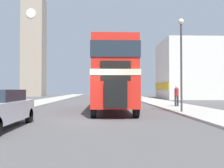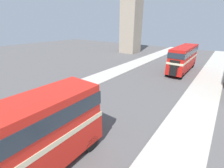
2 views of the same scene
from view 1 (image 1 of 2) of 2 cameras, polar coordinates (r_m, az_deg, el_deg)
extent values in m
plane|color=#565454|center=(12.82, -4.32, -7.98)|extent=(120.00, 120.00, 0.00)
cube|color=#B7B2A8|center=(14.23, 24.19, -6.96)|extent=(3.50, 120.00, 0.12)
cube|color=red|center=(17.69, 0.00, -1.72)|extent=(2.53, 10.62, 1.71)
cube|color=beige|center=(17.71, 0.00, 1.56)|extent=(2.55, 10.67, 0.31)
cube|color=red|center=(17.79, 0.00, 5.07)|extent=(2.48, 10.41, 1.87)
cube|color=#232D38|center=(17.80, 0.00, 5.37)|extent=(2.55, 10.51, 0.84)
cube|color=black|center=(12.28, 0.86, -2.32)|extent=(1.14, 0.20, 1.37)
cube|color=black|center=(12.46, 0.82, 3.04)|extent=(1.52, 0.12, 1.00)
cylinder|color=black|center=(13.26, -4.22, -5.46)|extent=(0.28, 1.06, 1.06)
cylinder|color=black|center=(13.36, 5.50, -5.43)|extent=(0.28, 1.06, 1.06)
cylinder|color=black|center=(22.06, -3.31, -3.78)|extent=(0.28, 1.06, 1.06)
cylinder|color=black|center=(22.12, 2.53, -3.77)|extent=(0.28, 1.06, 1.06)
cube|color=red|center=(44.26, 0.31, -1.47)|extent=(2.40, 10.10, 1.67)
cube|color=beige|center=(44.27, 0.31, -0.20)|extent=(2.43, 10.15, 0.30)
cube|color=red|center=(44.30, 0.31, 1.18)|extent=(2.35, 9.90, 1.82)
cube|color=#232D38|center=(44.30, 0.31, 1.29)|extent=(2.43, 10.00, 0.82)
cube|color=black|center=(39.12, 0.60, -1.62)|extent=(1.08, 0.20, 1.33)
cube|color=black|center=(39.27, 0.60, 0.03)|extent=(1.44, 0.12, 0.97)
cylinder|color=black|center=(40.04, -0.97, -2.65)|extent=(0.28, 1.06, 1.06)
cylinder|color=black|center=(40.13, 2.06, -2.64)|extent=(0.28, 1.06, 1.06)
cylinder|color=black|center=(48.34, -1.14, -2.41)|extent=(0.28, 1.06, 1.06)
cylinder|color=black|center=(48.42, 1.37, -2.40)|extent=(0.28, 1.06, 1.06)
cylinder|color=black|center=(11.97, -18.42, -6.85)|extent=(0.20, 0.64, 0.64)
cylinder|color=#282833|center=(21.19, 14.31, -3.84)|extent=(0.15, 0.15, 0.82)
cylinder|color=#282833|center=(21.24, 14.79, -3.83)|extent=(0.15, 0.15, 0.82)
cylinder|color=maroon|center=(21.19, 14.54, -1.85)|extent=(0.34, 0.34, 0.65)
sphere|color=beige|center=(21.19, 14.53, -0.67)|extent=(0.22, 0.22, 0.22)
cylinder|color=#38383D|center=(16.30, 15.57, 3.61)|extent=(0.12, 0.12, 5.50)
sphere|color=#EFEACC|center=(16.80, 15.50, 13.62)|extent=(0.36, 0.36, 0.36)
cube|color=tan|center=(58.00, -17.43, 7.98)|extent=(4.55, 4.55, 21.50)
cylinder|color=silver|center=(57.34, -18.03, 15.15)|extent=(2.05, 0.10, 2.05)
cube|color=silver|center=(43.38, 21.73, 2.94)|extent=(16.13, 9.22, 9.21)
cube|color=gold|center=(40.69, 11.22, -0.49)|extent=(0.12, 8.76, 1.11)
camera|label=2|loc=(19.41, 21.73, 17.57)|focal=24.00mm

